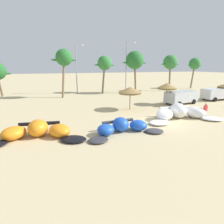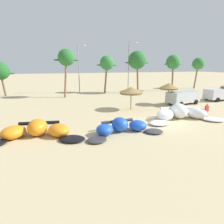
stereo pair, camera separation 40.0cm
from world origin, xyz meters
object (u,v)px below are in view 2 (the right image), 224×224
at_px(person_near_kites, 206,111).
at_px(palm_center_left, 137,60).
at_px(beach_umbrella_middle, 169,86).
at_px(palm_right_of_gap, 198,64).
at_px(kite_left, 122,127).
at_px(parked_car_second, 183,97).
at_px(palm_leftmost, 0,71).
at_px(lamppost_west_center, 79,67).
at_px(lamppost_east_center, 129,65).
at_px(palm_left_of_gap, 107,63).
at_px(palm_center_right, 173,63).
at_px(palm_left, 66,58).
at_px(kite_far_left, 37,131).
at_px(kite_left_of_center, 181,114).
at_px(parked_van, 220,94).
at_px(beach_umbrella_near_van, 131,90).

bearing_deg(person_near_kites, palm_center_left, 84.45).
relative_size(beach_umbrella_middle, palm_right_of_gap, 0.42).
bearing_deg(palm_center_left, kite_left, -119.68).
height_order(kite_left, parked_car_second, parked_car_second).
distance_m(parked_car_second, palm_leftmost, 31.02).
xyz_separation_m(parked_car_second, lamppost_west_center, (-11.71, 16.34, 4.13)).
bearing_deg(person_near_kites, lamppost_west_center, 110.54).
distance_m(lamppost_west_center, lamppost_east_center, 10.13).
bearing_deg(palm_left_of_gap, kite_left, -105.32).
bearing_deg(lamppost_east_center, palm_center_left, -69.27).
bearing_deg(palm_center_right, palm_left, -177.03).
bearing_deg(kite_left, lamppost_east_center, 64.06).
height_order(palm_left, palm_left_of_gap, palm_left).
distance_m(kite_far_left, palm_center_left, 27.19).
bearing_deg(kite_left_of_center, palm_leftmost, 130.91).
xyz_separation_m(beach_umbrella_middle, parked_van, (9.80, 0.05, -1.53)).
height_order(person_near_kites, palm_center_right, palm_center_right).
xyz_separation_m(person_near_kites, lamppost_east_center, (1.17, 21.70, 4.80)).
distance_m(kite_left, parked_van, 22.16).
bearing_deg(kite_left_of_center, palm_left, 116.99).
xyz_separation_m(parked_van, palm_right_of_gap, (8.77, 14.39, 4.69)).
relative_size(kite_left, kite_left_of_center, 0.82).
xyz_separation_m(palm_leftmost, lamppost_east_center, (23.91, -2.56, 1.16)).
distance_m(parked_car_second, palm_right_of_gap, 22.79).
relative_size(parked_van, palm_center_left, 0.63).
xyz_separation_m(palm_leftmost, palm_left_of_gap, (19.33, -1.81, 1.39)).
distance_m(beach_umbrella_near_van, lamppost_west_center, 17.46).
bearing_deg(palm_left, person_near_kites, -58.37).
xyz_separation_m(kite_far_left, person_near_kites, (16.37, -0.49, 0.32)).
bearing_deg(parked_van, lamppost_east_center, 124.18).
bearing_deg(palm_left_of_gap, beach_umbrella_near_van, -97.43).
bearing_deg(person_near_kites, kite_left_of_center, 160.66).
xyz_separation_m(beach_umbrella_middle, palm_left, (-12.57, 11.35, 3.99)).
distance_m(beach_umbrella_middle, parked_van, 9.92).
xyz_separation_m(kite_left_of_center, parked_van, (13.12, 6.88, 0.49)).
relative_size(palm_left, lamppost_east_center, 0.81).
bearing_deg(parked_van, palm_leftmost, 153.68).
bearing_deg(palm_left, lamppost_west_center, 56.64).
relative_size(beach_umbrella_middle, person_near_kites, 1.89).
relative_size(beach_umbrella_near_van, palm_left, 0.36).
relative_size(beach_umbrella_near_van, lamppost_east_center, 0.29).
bearing_deg(palm_center_left, kite_far_left, -133.55).
relative_size(parked_car_second, lamppost_east_center, 0.53).
xyz_separation_m(beach_umbrella_near_van, palm_left_of_gap, (2.07, 15.88, 3.41)).
xyz_separation_m(kite_left, palm_center_right, (20.55, 21.01, 5.61)).
relative_size(kite_left_of_center, parked_van, 1.61).
bearing_deg(parked_van, palm_left_of_gap, 133.72).
bearing_deg(palm_center_right, palm_left_of_gap, 171.00).
bearing_deg(parked_car_second, person_near_kites, -112.18).
bearing_deg(kite_left, person_near_kites, 4.70).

